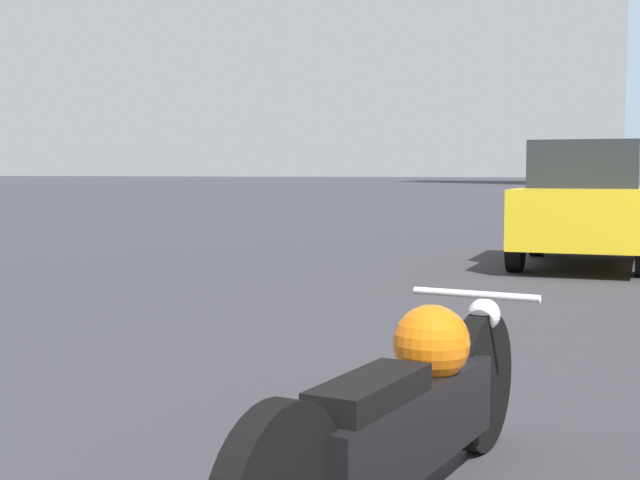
{
  "coord_description": "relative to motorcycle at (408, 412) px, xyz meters",
  "views": [
    {
      "loc": [
        3.95,
        1.08,
        1.36
      ],
      "look_at": [
        1.66,
        6.76,
        0.89
      ],
      "focal_mm": 50.0,
      "sensor_mm": 36.0,
      "label": 1
    }
  ],
  "objects": [
    {
      "name": "motorcycle",
      "position": [
        0.0,
        0.0,
        0.0
      ],
      "size": [
        0.62,
        2.56,
        0.8
      ],
      "rotation": [
        0.0,
        0.0,
        -0.12
      ],
      "color": "black",
      "rests_on": "ground_plane"
    },
    {
      "name": "parked_car_blue",
      "position": [
        -0.19,
        21.09,
        0.47
      ],
      "size": [
        2.03,
        4.21,
        1.74
      ],
      "rotation": [
        0.0,
        0.0,
        -0.04
      ],
      "color": "#1E3899",
      "rests_on": "ground_plane"
    },
    {
      "name": "parked_car_yellow",
      "position": [
        -0.27,
        9.99,
        0.49
      ],
      "size": [
        1.92,
        3.96,
        1.79
      ],
      "rotation": [
        0.0,
        0.0,
        0.03
      ],
      "color": "gold",
      "rests_on": "ground_plane"
    }
  ]
}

